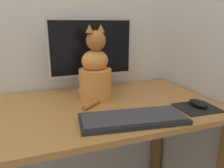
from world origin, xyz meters
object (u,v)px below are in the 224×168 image
Objects in this scene: keyboard at (133,118)px; computer_mouse_right at (198,103)px; monitor at (91,52)px; cat at (95,72)px.

computer_mouse_right is at bearing 13.17° from keyboard.
computer_mouse_right is at bearing -46.44° from monitor.
monitor is 1.26× the size of cat.
keyboard is 1.19× the size of cat.
keyboard is at bearing -174.52° from computer_mouse_right.
keyboard is 0.35m from computer_mouse_right.
monitor is at bearing 103.94° from keyboard.
computer_mouse_right is at bearing -53.56° from cat.
monitor is 0.50m from keyboard.
computer_mouse_right reaches higher than keyboard.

